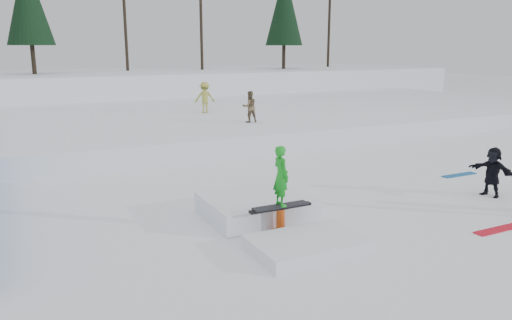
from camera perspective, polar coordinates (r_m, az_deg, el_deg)
name	(u,v)px	position (r m, az deg, el deg)	size (l,w,h in m)	color
ground	(273,219)	(12.87, 1.95, -6.79)	(120.00, 120.00, 0.00)	white
snow_berm	(91,87)	(41.20, -18.31, 7.87)	(60.00, 14.00, 2.40)	white
snow_midrise	(132,121)	(27.57, -13.97, 4.30)	(50.00, 18.00, 0.80)	white
treeline	(172,5)	(40.86, -9.61, 17.08)	(40.24, 4.22, 10.50)	black
walker_olive	(250,107)	(23.70, -0.74, 6.11)	(0.72, 0.56, 1.48)	brown
walker_ygreen	(205,97)	(27.24, -5.87, 7.12)	(1.08, 0.62, 1.67)	#A6A73F
spectator_dark	(492,172)	(16.19, 25.39, -1.22)	(1.36, 0.43, 1.47)	black
loose_board_red	(498,230)	(13.46, 25.90, -7.17)	(1.40, 0.28, 0.03)	red
loose_board_teal	(459,175)	(18.50, 22.19, -1.59)	(1.40, 0.28, 0.03)	#124F86
jib_rail_feature	(269,214)	(12.35, 1.51, -6.15)	(2.60, 4.40, 2.11)	white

